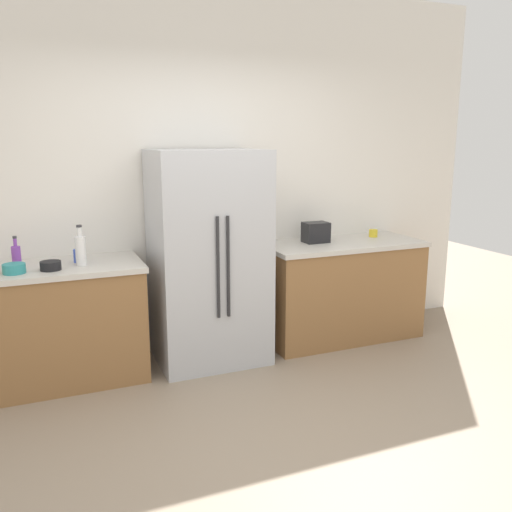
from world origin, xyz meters
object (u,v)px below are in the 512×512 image
(cup_b, at_px, (78,256))
(bottle_b, at_px, (81,250))
(bottle_a, at_px, (16,255))
(cup_a, at_px, (373,233))
(bowl_c, at_px, (51,266))
(refrigerator, at_px, (209,258))
(bowl_b, at_px, (14,269))
(toaster, at_px, (316,232))

(cup_b, bearing_deg, bottle_b, -84.99)
(bottle_a, bearing_deg, cup_a, 0.60)
(cup_b, bearing_deg, bowl_c, -138.05)
(bottle_b, relative_size, bowl_c, 2.09)
(bottle_a, relative_size, cup_a, 2.78)
(cup_a, bearing_deg, refrigerator, -175.39)
(cup_a, bearing_deg, cup_b, -178.81)
(cup_b, xyz_separation_m, bowl_b, (-0.44, -0.19, -0.02))
(bottle_a, height_order, bottle_b, bottle_b)
(cup_b, height_order, bowl_b, cup_b)
(toaster, xyz_separation_m, cup_b, (-2.02, -0.03, -0.04))
(cup_b, bearing_deg, bottle_a, 176.92)
(refrigerator, relative_size, cup_a, 21.35)
(toaster, relative_size, cup_a, 2.73)
(refrigerator, xyz_separation_m, bowl_b, (-1.42, -0.11, 0.07))
(toaster, relative_size, bowl_c, 1.53)
(cup_a, xyz_separation_m, bowl_b, (-3.09, -0.24, -0.00))
(toaster, relative_size, bowl_b, 1.45)
(cup_b, height_order, bowl_c, cup_b)
(bottle_a, height_order, bowl_b, bottle_a)
(refrigerator, xyz_separation_m, cup_b, (-0.99, 0.08, 0.08))
(bottle_b, bearing_deg, toaster, 4.05)
(bowl_b, bearing_deg, bowl_c, 0.95)
(refrigerator, distance_m, cup_a, 1.67)
(refrigerator, relative_size, cup_b, 17.39)
(bowl_b, bearing_deg, refrigerator, 4.27)
(cup_a, distance_m, bowl_c, 2.86)
(refrigerator, xyz_separation_m, toaster, (1.03, 0.10, 0.12))
(cup_b, distance_m, bowl_c, 0.27)
(toaster, bearing_deg, bottle_b, -175.95)
(toaster, relative_size, bottle_a, 0.98)
(toaster, distance_m, bottle_b, 2.01)
(bottle_b, relative_size, cup_a, 3.72)
(refrigerator, relative_size, bowl_b, 11.32)
(refrigerator, height_order, bowl_b, refrigerator)
(toaster, bearing_deg, cup_b, -179.29)
(toaster, xyz_separation_m, cup_a, (0.63, 0.03, -0.05))
(bowl_b, bearing_deg, cup_b, 22.99)
(refrigerator, distance_m, bowl_b, 1.43)
(bottle_b, bearing_deg, bowl_c, -163.15)
(bottle_a, relative_size, bowl_c, 1.56)
(bowl_b, bearing_deg, bottle_a, 85.94)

